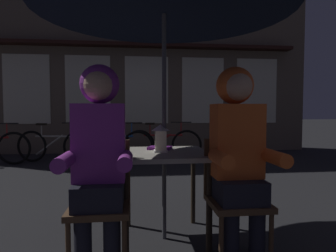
{
  "coord_description": "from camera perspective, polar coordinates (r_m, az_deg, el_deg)",
  "views": [
    {
      "loc": [
        -0.24,
        -2.4,
        1.09
      ],
      "look_at": [
        0.0,
        -0.29,
        0.97
      ],
      "focal_mm": 31.1,
      "sensor_mm": 36.0,
      "label": 1
    }
  ],
  "objects": [
    {
      "name": "person_right_hooded",
      "position": [
        2.11,
        13.52,
        -3.5
      ],
      "size": [
        0.45,
        0.56,
        1.4
      ],
      "color": "black",
      "rests_on": "ground_plane"
    },
    {
      "name": "bicycle_fourth",
      "position": [
        6.32,
        -0.99,
        -3.6
      ],
      "size": [
        1.67,
        0.24,
        0.84
      ],
      "color": "black",
      "rests_on": "ground_plane"
    },
    {
      "name": "cafe_table",
      "position": [
        2.45,
        -0.75,
        -7.43
      ],
      "size": [
        0.72,
        0.72,
        0.74
      ],
      "color": "#B2AD9E",
      "rests_on": "ground_plane"
    },
    {
      "name": "bicycle_third",
      "position": [
        6.13,
        -10.79,
        -3.87
      ],
      "size": [
        1.68,
        0.08,
        0.84
      ],
      "color": "black",
      "rests_on": "ground_plane"
    },
    {
      "name": "ground_plane",
      "position": [
        2.64,
        -0.74,
        -21.16
      ],
      "size": [
        60.0,
        60.0,
        0.0
      ],
      "primitive_type": "plane",
      "color": "#232326"
    },
    {
      "name": "chair_right",
      "position": [
        2.23,
        12.89,
        -12.47
      ],
      "size": [
        0.4,
        0.4,
        0.87
      ],
      "color": "#513823",
      "rests_on": "ground_plane"
    },
    {
      "name": "book",
      "position": [
        2.59,
        -1.62,
        -4.32
      ],
      "size": [
        0.23,
        0.2,
        0.02
      ],
      "primitive_type": "cube",
      "rotation": [
        0.0,
        0.0,
        -0.33
      ],
      "color": "#661E7A",
      "rests_on": "cafe_table"
    },
    {
      "name": "shopfront_building",
      "position": [
        8.06,
        -9.8,
        17.46
      ],
      "size": [
        10.0,
        0.93,
        6.2
      ],
      "color": "#6B5B4C",
      "rests_on": "ground_plane"
    },
    {
      "name": "chair_left",
      "position": [
        2.13,
        -13.04,
        -13.26
      ],
      "size": [
        0.4,
        0.4,
        0.87
      ],
      "color": "#513823",
      "rests_on": "ground_plane"
    },
    {
      "name": "person_left_hooded",
      "position": [
        2.0,
        -13.36,
        -3.86
      ],
      "size": [
        0.45,
        0.56,
        1.4
      ],
      "color": "black",
      "rests_on": "ground_plane"
    },
    {
      "name": "lantern",
      "position": [
        2.41,
        -1.46,
        -2.24
      ],
      "size": [
        0.11,
        0.11,
        0.23
      ],
      "color": "white",
      "rests_on": "cafe_table"
    },
    {
      "name": "bicycle_second",
      "position": [
        6.5,
        -21.34,
        -3.63
      ],
      "size": [
        1.65,
        0.43,
        0.84
      ],
      "color": "black",
      "rests_on": "ground_plane"
    }
  ]
}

